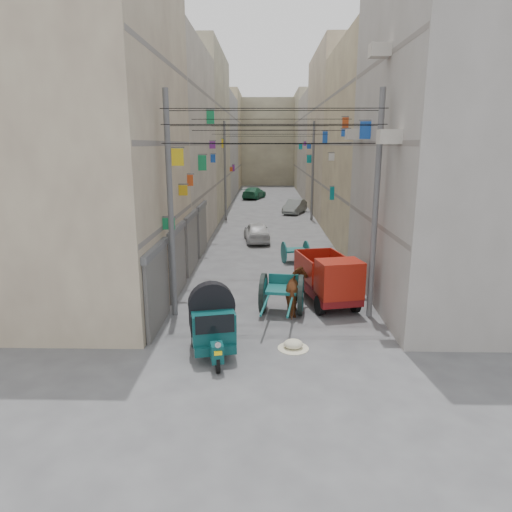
{
  "coord_description": "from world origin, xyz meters",
  "views": [
    {
      "loc": [
        -0.24,
        -9.94,
        6.16
      ],
      "look_at": [
        -0.59,
        6.5,
        2.13
      ],
      "focal_mm": 32.0,
      "sensor_mm": 36.0,
      "label": 1
    }
  ],
  "objects_px": {
    "tonga_cart": "(282,293)",
    "feed_sack": "(293,344)",
    "second_cart": "(295,251)",
    "distant_car_grey": "(295,206)",
    "mini_truck": "(331,282)",
    "horse": "(297,292)",
    "distant_car_green": "(254,193)",
    "auto_rickshaw": "(212,322)",
    "distant_car_white": "(257,232)"
  },
  "relations": [
    {
      "from": "distant_car_grey",
      "to": "auto_rickshaw",
      "type": "bearing_deg",
      "value": -78.71
    },
    {
      "from": "auto_rickshaw",
      "to": "feed_sack",
      "type": "distance_m",
      "value": 2.63
    },
    {
      "from": "feed_sack",
      "to": "tonga_cart",
      "type": "bearing_deg",
      "value": 94.84
    },
    {
      "from": "mini_truck",
      "to": "feed_sack",
      "type": "distance_m",
      "value": 4.27
    },
    {
      "from": "tonga_cart",
      "to": "distant_car_grey",
      "type": "distance_m",
      "value": 25.71
    },
    {
      "from": "auto_rickshaw",
      "to": "second_cart",
      "type": "relative_size",
      "value": 1.66
    },
    {
      "from": "auto_rickshaw",
      "to": "distant_car_green",
      "type": "height_order",
      "value": "auto_rickshaw"
    },
    {
      "from": "distant_car_white",
      "to": "distant_car_grey",
      "type": "relative_size",
      "value": 0.98
    },
    {
      "from": "second_cart",
      "to": "distant_car_green",
      "type": "relative_size",
      "value": 0.33
    },
    {
      "from": "tonga_cart",
      "to": "distant_car_white",
      "type": "distance_m",
      "value": 13.05
    },
    {
      "from": "second_cart",
      "to": "distant_car_white",
      "type": "height_order",
      "value": "distant_car_white"
    },
    {
      "from": "tonga_cart",
      "to": "second_cart",
      "type": "bearing_deg",
      "value": 90.51
    },
    {
      "from": "auto_rickshaw",
      "to": "feed_sack",
      "type": "relative_size",
      "value": 4.16
    },
    {
      "from": "distant_car_grey",
      "to": "distant_car_white",
      "type": "bearing_deg",
      "value": -84.8
    },
    {
      "from": "auto_rickshaw",
      "to": "distant_car_grey",
      "type": "bearing_deg",
      "value": 68.76
    },
    {
      "from": "auto_rickshaw",
      "to": "horse",
      "type": "height_order",
      "value": "auto_rickshaw"
    },
    {
      "from": "mini_truck",
      "to": "feed_sack",
      "type": "height_order",
      "value": "mini_truck"
    },
    {
      "from": "mini_truck",
      "to": "distant_car_grey",
      "type": "distance_m",
      "value": 24.82
    },
    {
      "from": "auto_rickshaw",
      "to": "horse",
      "type": "relative_size",
      "value": 1.31
    },
    {
      "from": "auto_rickshaw",
      "to": "mini_truck",
      "type": "distance_m",
      "value": 5.9
    },
    {
      "from": "second_cart",
      "to": "auto_rickshaw",
      "type": "bearing_deg",
      "value": -117.93
    },
    {
      "from": "second_cart",
      "to": "distant_car_grey",
      "type": "height_order",
      "value": "distant_car_grey"
    },
    {
      "from": "mini_truck",
      "to": "distant_car_grey",
      "type": "xyz_separation_m",
      "value": [
        0.14,
        24.82,
        -0.34
      ]
    },
    {
      "from": "horse",
      "to": "distant_car_green",
      "type": "bearing_deg",
      "value": -83.72
    },
    {
      "from": "feed_sack",
      "to": "auto_rickshaw",
      "type": "bearing_deg",
      "value": -171.31
    },
    {
      "from": "distant_car_grey",
      "to": "mini_truck",
      "type": "bearing_deg",
      "value": -70.69
    },
    {
      "from": "tonga_cart",
      "to": "feed_sack",
      "type": "xyz_separation_m",
      "value": [
        0.26,
        -3.04,
        -0.64
      ]
    },
    {
      "from": "distant_car_grey",
      "to": "second_cart",
      "type": "bearing_deg",
      "value": -73.84
    },
    {
      "from": "distant_car_white",
      "to": "tonga_cart",
      "type": "bearing_deg",
      "value": 88.42
    },
    {
      "from": "horse",
      "to": "distant_car_grey",
      "type": "xyz_separation_m",
      "value": [
        1.5,
        25.58,
        -0.17
      ]
    },
    {
      "from": "tonga_cart",
      "to": "mini_truck",
      "type": "bearing_deg",
      "value": 30.66
    },
    {
      "from": "horse",
      "to": "feed_sack",
      "type": "bearing_deg",
      "value": 86.84
    },
    {
      "from": "auto_rickshaw",
      "to": "tonga_cart",
      "type": "height_order",
      "value": "auto_rickshaw"
    },
    {
      "from": "horse",
      "to": "distant_car_green",
      "type": "relative_size",
      "value": 0.42
    },
    {
      "from": "mini_truck",
      "to": "auto_rickshaw",
      "type": "bearing_deg",
      "value": -147.05
    },
    {
      "from": "tonga_cart",
      "to": "horse",
      "type": "xyz_separation_m",
      "value": [
        0.56,
        0.05,
        0.02
      ]
    },
    {
      "from": "auto_rickshaw",
      "to": "second_cart",
      "type": "height_order",
      "value": "auto_rickshaw"
    },
    {
      "from": "tonga_cart",
      "to": "distant_car_white",
      "type": "height_order",
      "value": "tonga_cart"
    },
    {
      "from": "mini_truck",
      "to": "feed_sack",
      "type": "bearing_deg",
      "value": -126.06
    },
    {
      "from": "second_cart",
      "to": "feed_sack",
      "type": "distance_m",
      "value": 10.72
    },
    {
      "from": "auto_rickshaw",
      "to": "distant_car_white",
      "type": "distance_m",
      "value": 16.45
    },
    {
      "from": "tonga_cart",
      "to": "distant_car_green",
      "type": "bearing_deg",
      "value": 100.75
    },
    {
      "from": "horse",
      "to": "distant_car_green",
      "type": "height_order",
      "value": "horse"
    },
    {
      "from": "auto_rickshaw",
      "to": "distant_car_green",
      "type": "xyz_separation_m",
      "value": [
        0.2,
        40.82,
        -0.34
      ]
    },
    {
      "from": "mini_truck",
      "to": "distant_car_green",
      "type": "xyz_separation_m",
      "value": [
        -3.92,
        36.59,
        -0.31
      ]
    },
    {
      "from": "auto_rickshaw",
      "to": "tonga_cart",
      "type": "xyz_separation_m",
      "value": [
        2.21,
        3.42,
        -0.22
      ]
    },
    {
      "from": "horse",
      "to": "distant_car_white",
      "type": "height_order",
      "value": "horse"
    },
    {
      "from": "mini_truck",
      "to": "horse",
      "type": "xyz_separation_m",
      "value": [
        -1.36,
        -0.77,
        -0.17
      ]
    },
    {
      "from": "tonga_cart",
      "to": "mini_truck",
      "type": "height_order",
      "value": "mini_truck"
    },
    {
      "from": "auto_rickshaw",
      "to": "distant_car_grey",
      "type": "xyz_separation_m",
      "value": [
        4.26,
        29.04,
        -0.37
      ]
    }
  ]
}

